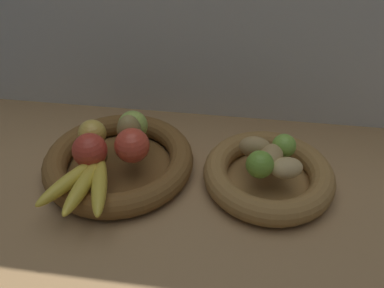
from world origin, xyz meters
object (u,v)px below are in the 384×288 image
(apple_red_front, at_px, (90,150))
(potato_large, at_px, (271,157))
(lime_near, at_px, (260,164))
(potato_oblong, at_px, (255,147))
(apple_green_back, at_px, (133,125))
(chili_pepper, at_px, (273,168))
(potato_small, at_px, (286,168))
(lime_far, at_px, (284,146))
(apple_golden_left, at_px, (92,133))
(pear_brown, at_px, (129,131))
(fruit_bowl_right, at_px, (268,174))
(banana_bunch_front, at_px, (85,182))
(apple_red_right, at_px, (132,145))
(fruit_bowl_left, at_px, (119,161))

(apple_red_front, bearing_deg, potato_large, 7.51)
(apple_red_front, xyz_separation_m, lime_near, (0.37, 0.01, -0.01))
(potato_oblong, bearing_deg, apple_green_back, 174.18)
(chili_pepper, bearing_deg, apple_red_front, -173.82)
(potato_small, xyz_separation_m, chili_pepper, (-0.03, 0.01, -0.01))
(apple_red_front, distance_m, lime_far, 0.44)
(potato_oblong, relative_size, lime_near, 1.21)
(apple_golden_left, height_order, pear_brown, pear_brown)
(potato_small, xyz_separation_m, lime_near, (-0.06, -0.01, 0.01))
(apple_red_front, xyz_separation_m, pear_brown, (0.07, 0.08, 0.00))
(pear_brown, height_order, lime_far, pear_brown)
(fruit_bowl_right, height_order, potato_large, potato_large)
(apple_green_back, relative_size, banana_bunch_front, 0.37)
(potato_small, height_order, potato_large, potato_large)
(apple_red_front, distance_m, banana_bunch_front, 0.08)
(apple_green_back, bearing_deg, fruit_bowl_right, -9.92)
(lime_near, height_order, chili_pepper, lime_near)
(apple_red_right, distance_m, chili_pepper, 0.32)
(apple_golden_left, xyz_separation_m, potato_oblong, (0.38, 0.01, -0.01))
(apple_golden_left, bearing_deg, lime_near, -8.00)
(lime_near, bearing_deg, apple_red_front, -177.84)
(banana_bunch_front, bearing_deg, apple_red_front, 100.68)
(banana_bunch_front, bearing_deg, lime_far, 21.84)
(apple_green_back, distance_m, potato_small, 0.37)
(lime_near, height_order, lime_far, lime_near)
(fruit_bowl_right, xyz_separation_m, lime_near, (-0.03, -0.04, 0.06))
(fruit_bowl_right, height_order, apple_golden_left, apple_golden_left)
(potato_large, relative_size, chili_pepper, 0.68)
(apple_golden_left, relative_size, potato_oblong, 0.90)
(pear_brown, xyz_separation_m, banana_bunch_front, (-0.05, -0.15, -0.03))
(apple_green_back, relative_size, chili_pepper, 0.63)
(potato_small, relative_size, lime_far, 1.32)
(banana_bunch_front, height_order, chili_pepper, banana_bunch_front)
(pear_brown, relative_size, banana_bunch_front, 0.43)
(potato_oblong, xyz_separation_m, chili_pepper, (0.04, -0.05, -0.01))
(fruit_bowl_right, distance_m, chili_pepper, 0.05)
(fruit_bowl_left, height_order, potato_large, potato_large)
(potato_small, bearing_deg, lime_near, -173.33)
(potato_small, bearing_deg, chili_pepper, 160.91)
(pear_brown, bearing_deg, apple_red_right, -68.05)
(lime_far, bearing_deg, lime_near, -125.84)
(apple_green_back, relative_size, lime_near, 1.19)
(pear_brown, xyz_separation_m, lime_near, (0.31, -0.06, -0.01))
(apple_red_right, height_order, lime_near, apple_red_right)
(apple_golden_left, bearing_deg, apple_green_back, 25.00)
(lime_near, bearing_deg, potato_small, 6.67)
(apple_golden_left, bearing_deg, chili_pepper, -5.33)
(apple_green_back, distance_m, apple_golden_left, 0.10)
(apple_green_back, height_order, apple_red_right, apple_red_right)
(fruit_bowl_right, distance_m, pear_brown, 0.34)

